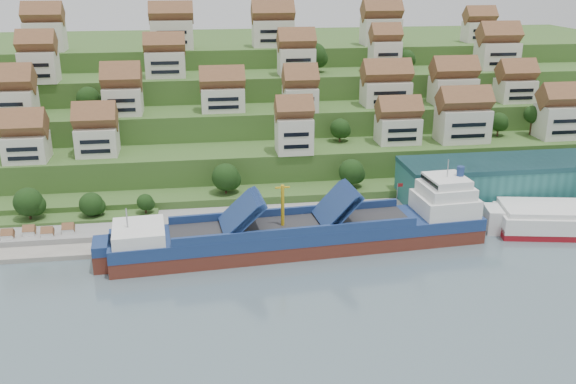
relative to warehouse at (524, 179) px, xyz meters
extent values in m
plane|color=slate|center=(-52.00, -17.00, -7.20)|extent=(300.00, 300.00, 0.00)
cube|color=gray|center=(-32.00, -2.00, -6.10)|extent=(180.00, 14.00, 2.20)
cube|color=gray|center=(-110.00, -5.00, -6.70)|extent=(45.00, 20.00, 1.00)
cube|color=#2D4C1E|center=(-52.00, 69.00, -5.20)|extent=(260.00, 128.00, 4.00)
cube|color=#2D4C1E|center=(-52.00, 74.00, -1.70)|extent=(260.00, 118.00, 11.00)
cube|color=#2D4C1E|center=(-52.00, 82.00, 1.80)|extent=(260.00, 102.00, 18.00)
cube|color=#2D4C1E|center=(-52.00, 90.00, 5.30)|extent=(260.00, 86.00, 25.00)
cube|color=#2D4C1E|center=(-52.00, 99.00, 8.30)|extent=(260.00, 68.00, 31.00)
cube|color=beige|center=(-118.96, 20.69, 7.03)|extent=(10.05, 8.66, 6.45)
cube|color=beige|center=(-102.62, 23.68, 7.33)|extent=(10.07, 8.57, 7.06)
cube|color=beige|center=(-53.51, 18.35, 8.32)|extent=(8.95, 7.62, 9.04)
cube|color=beige|center=(-24.58, 23.62, 7.27)|extent=(11.09, 7.73, 6.94)
cube|color=beige|center=(-6.99, 22.52, 8.22)|extent=(13.34, 8.26, 8.83)
cube|color=beige|center=(20.63, 22.31, 8.31)|extent=(11.34, 8.31, 9.01)
cube|color=beige|center=(-126.00, 35.45, 14.71)|extent=(14.09, 8.90, 7.82)
cube|color=beige|center=(-97.02, 38.00, 14.44)|extent=(10.03, 8.98, 7.29)
cube|color=beige|center=(-70.32, 38.08, 14.02)|extent=(11.73, 7.90, 6.44)
cube|color=beige|center=(-49.17, 35.29, 14.03)|extent=(9.00, 8.56, 6.46)
cube|color=beige|center=(-23.84, 38.73, 14.26)|extent=(13.26, 8.36, 6.92)
cube|color=beige|center=(-4.05, 38.01, 14.57)|extent=(12.45, 8.18, 7.54)
cube|color=beige|center=(15.22, 38.31, 14.03)|extent=(10.29, 8.04, 6.45)
cube|color=beige|center=(-120.31, 50.41, 22.10)|extent=(9.86, 7.86, 8.61)
cube|color=beige|center=(-85.89, 54.15, 21.51)|extent=(11.33, 7.30, 7.42)
cube|color=beige|center=(-47.56, 52.44, 21.77)|extent=(10.51, 7.79, 7.93)
cube|color=beige|center=(-20.19, 53.54, 22.47)|extent=(8.74, 7.14, 9.33)
cube|color=beige|center=(16.47, 54.54, 21.92)|extent=(12.13, 8.47, 8.24)
cube|color=beige|center=(-122.14, 71.39, 28.13)|extent=(11.48, 8.03, 8.66)
cube|color=beige|center=(-83.95, 70.90, 28.22)|extent=(12.97, 7.51, 8.84)
cube|color=beige|center=(-51.98, 72.67, 27.95)|extent=(12.96, 8.15, 8.31)
cube|color=beige|center=(-16.27, 72.27, 28.04)|extent=(12.20, 8.73, 8.48)
cube|color=beige|center=(19.01, 75.07, 27.14)|extent=(9.99, 7.05, 6.68)
ellipsoid|color=#193812|center=(-40.63, 9.11, 0.90)|extent=(6.25, 6.25, 6.25)
ellipsoid|color=#193812|center=(-71.53, 9.29, 0.96)|extent=(6.63, 6.63, 6.63)
ellipsoid|color=#193812|center=(5.13, 26.11, 7.85)|extent=(5.12, 5.12, 5.12)
ellipsoid|color=#193812|center=(14.84, 26.11, 9.69)|extent=(4.83, 4.83, 4.83)
ellipsoid|color=#193812|center=(-39.70, 26.66, 7.46)|extent=(5.34, 5.34, 5.34)
ellipsoid|color=#193812|center=(-7.44, 42.83, 15.87)|extent=(4.82, 4.82, 4.82)
ellipsoid|color=#193812|center=(-106.79, 42.38, 14.42)|extent=(6.42, 6.42, 6.42)
ellipsoid|color=#193812|center=(-95.44, 40.97, 15.55)|extent=(5.43, 5.43, 5.43)
ellipsoid|color=#193812|center=(-41.48, 56.21, 23.00)|extent=(7.51, 7.51, 7.51)
ellipsoid|color=#193812|center=(-14.80, 58.94, 22.64)|extent=(5.64, 5.64, 5.64)
ellipsoid|color=#193812|center=(-12.15, 56.97, 21.33)|extent=(5.41, 5.41, 5.41)
ellipsoid|color=#193812|center=(-115.42, 2.00, -0.31)|extent=(6.39, 6.39, 6.39)
ellipsoid|color=#193812|center=(-102.04, 2.00, -1.61)|extent=(5.38, 5.38, 5.38)
ellipsoid|color=#193812|center=(-90.20, 2.00, -1.72)|extent=(3.77, 3.77, 3.77)
cube|color=#246261|center=(0.00, 0.00, 0.00)|extent=(60.00, 15.00, 10.00)
cylinder|color=gray|center=(-34.00, -7.00, -1.00)|extent=(0.16, 0.16, 8.00)
cube|color=maroon|center=(-33.40, -7.00, 2.60)|extent=(1.20, 0.05, 0.80)
cube|color=white|center=(-118.00, -7.00, -5.10)|extent=(2.40, 2.20, 2.20)
cube|color=white|center=(-114.00, -5.50, -5.10)|extent=(2.40, 2.20, 2.20)
cube|color=white|center=(-110.00, -7.00, -5.10)|extent=(2.40, 2.20, 2.20)
cube|color=white|center=(-106.00, -5.50, -5.10)|extent=(2.40, 2.20, 2.20)
cube|color=#5A261B|center=(-57.29, -16.25, -6.20)|extent=(78.36, 17.57, 4.98)
cube|color=navy|center=(-57.29, -16.25, -2.92)|extent=(78.37, 17.69, 2.59)
cube|color=white|center=(-90.08, -18.64, -0.43)|extent=(10.76, 12.05, 2.59)
cube|color=#262628|center=(-59.28, -16.40, -1.62)|extent=(50.41, 13.75, 0.30)
cube|color=navy|center=(-70.21, -17.19, 1.77)|extent=(8.24, 11.51, 6.89)
cube|color=navy|center=(-50.34, -15.75, 1.77)|extent=(7.87, 11.48, 7.28)
cylinder|color=gold|center=(-61.26, -16.54, 2.76)|extent=(0.75, 0.75, 8.97)
cube|color=white|center=(-25.50, -13.94, 0.27)|extent=(12.75, 12.19, 3.98)
cube|color=white|center=(-25.50, -13.94, 3.46)|extent=(10.67, 10.86, 2.49)
cube|color=white|center=(-25.50, -13.94, 5.55)|extent=(8.60, 9.52, 1.79)
cylinder|color=navy|center=(-22.52, -13.72, 7.44)|extent=(1.71, 1.71, 2.19)
cube|color=maroon|center=(4.17, -16.07, -6.53)|extent=(35.27, 18.48, 2.91)
cube|color=white|center=(4.17, -16.07, -4.07)|extent=(35.30, 18.60, 3.58)
cube|color=white|center=(4.17, -16.07, -1.83)|extent=(33.39, 16.95, 1.34)
camera|label=1|loc=(-77.84, -137.18, 49.40)|focal=40.00mm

